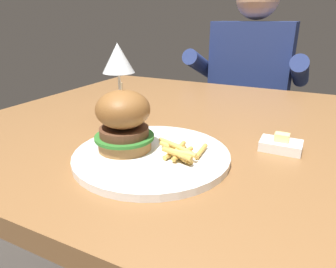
{
  "coord_description": "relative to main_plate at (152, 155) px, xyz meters",
  "views": [
    {
      "loc": [
        0.21,
        -0.69,
        0.99
      ],
      "look_at": [
        -0.03,
        -0.21,
        0.78
      ],
      "focal_mm": 32.0,
      "sensor_mm": 36.0,
      "label": 1
    }
  ],
  "objects": [
    {
      "name": "burger_sandwich",
      "position": [
        -0.05,
        -0.01,
        0.06
      ],
      "size": [
        0.11,
        0.11,
        0.13
      ],
      "color": "#9E6B38",
      "rests_on": "main_plate"
    },
    {
      "name": "main_plate",
      "position": [
        0.0,
        0.0,
        0.0
      ],
      "size": [
        0.3,
        0.3,
        0.01
      ],
      "primitive_type": "cylinder",
      "color": "white",
      "rests_on": "dining_table"
    },
    {
      "name": "butter_dish",
      "position": [
        0.22,
        0.15,
        0.0
      ],
      "size": [
        0.08,
        0.05,
        0.04
      ],
      "color": "white",
      "rests_on": "dining_table"
    },
    {
      "name": "diner_person",
      "position": [
        -0.02,
        1.01,
        -0.18
      ],
      "size": [
        0.51,
        0.36,
        1.18
      ],
      "color": "#282833",
      "rests_on": "ground"
    },
    {
      "name": "fries_pile",
      "position": [
        0.05,
        0.01,
        0.02
      ],
      "size": [
        0.1,
        0.09,
        0.02
      ],
      "color": "gold",
      "rests_on": "main_plate"
    },
    {
      "name": "dining_table",
      "position": [
        0.05,
        0.24,
        -0.09
      ],
      "size": [
        1.22,
        0.98,
        0.74
      ],
      "color": "brown",
      "rests_on": "ground"
    },
    {
      "name": "wine_glass",
      "position": [
        -0.19,
        0.18,
        0.15
      ],
      "size": [
        0.08,
        0.08,
        0.2
      ],
      "color": "silver",
      "rests_on": "dining_table"
    }
  ]
}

